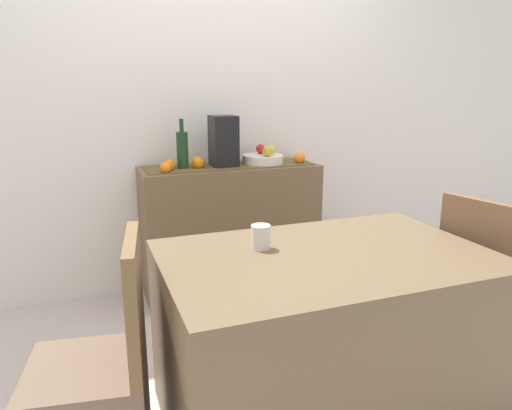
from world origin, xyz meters
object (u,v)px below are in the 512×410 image
Objects in this scene: wine_bottle at (182,149)px; dining_table at (324,337)px; fruit_bowl at (263,159)px; chair_by_corner at (490,323)px; sideboard_console at (231,230)px; coffee_cup at (261,237)px; coffee_maker at (224,141)px.

dining_table is (0.28, -1.37, -0.63)m from wine_bottle.
chair_by_corner is (0.65, -1.37, -0.64)m from fruit_bowl.
sideboard_console is 1.29m from coffee_cup.
fruit_bowl is at bearing 0.00° from sideboard_console.
sideboard_console is 1.64m from chair_by_corner.
chair_by_corner is at bearing -64.51° from fruit_bowl.
wine_bottle is at bearing -180.00° from fruit_bowl.
fruit_bowl is 1.32m from coffee_cup.
fruit_bowl reaches higher than dining_table.
dining_table is (-0.26, -1.37, -0.54)m from fruit_bowl.
coffee_maker reaches higher than wine_bottle.
coffee_maker is (-0.04, 0.00, 0.60)m from sideboard_console.
coffee_maker is at bearing 0.00° from wine_bottle.
fruit_bowl is at bearing 0.00° from wine_bottle.
dining_table is at bearing -91.11° from sideboard_console.
coffee_maker is 3.31× the size of coffee_cup.
coffee_maker is at bearing 90.49° from dining_table.
dining_table is at bearing -89.51° from coffee_maker.
sideboard_console is at bearing 0.00° from coffee_maker.
coffee_cup is 0.11× the size of chair_by_corner.
coffee_maker reaches higher than sideboard_console.
fruit_bowl is at bearing 115.49° from chair_by_corner.
sideboard_console is 1.37m from dining_table.
fruit_bowl reaches higher than coffee_cup.
fruit_bowl is 0.30m from coffee_maker.
dining_table is at bearing -100.75° from fruit_bowl.
wine_bottle reaches higher than sideboard_console.
wine_bottle is (-0.31, -0.00, 0.56)m from sideboard_console.
coffee_cup is (0.06, -1.22, -0.21)m from wine_bottle.
coffee_cup reaches higher than dining_table.
fruit_bowl is (0.23, 0.00, 0.47)m from sideboard_console.
coffee_cup is 1.26m from chair_by_corner.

